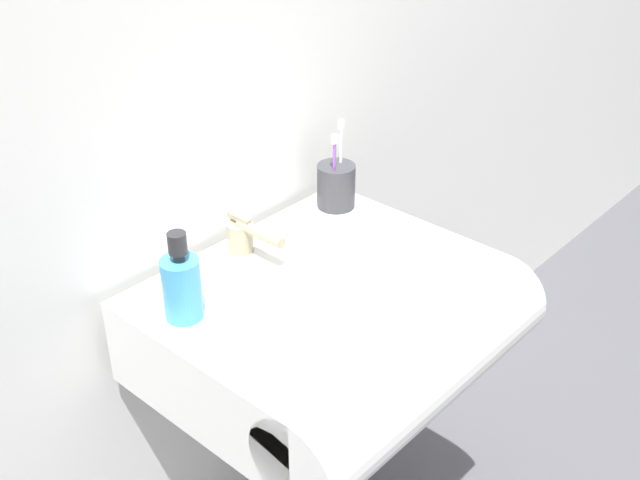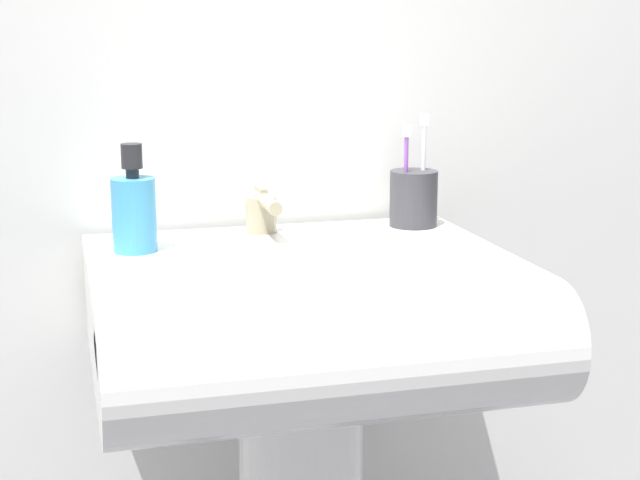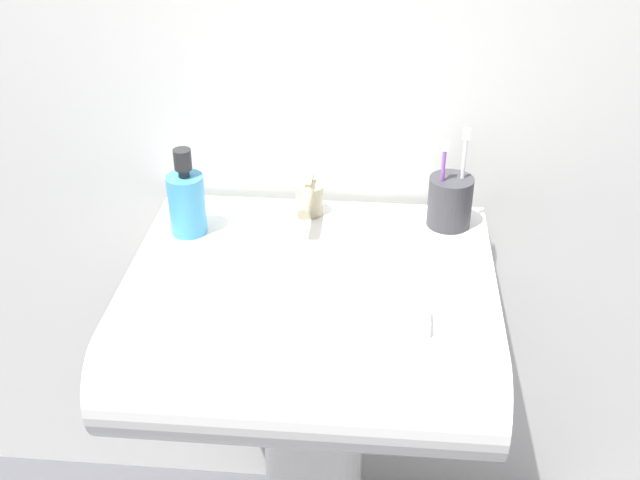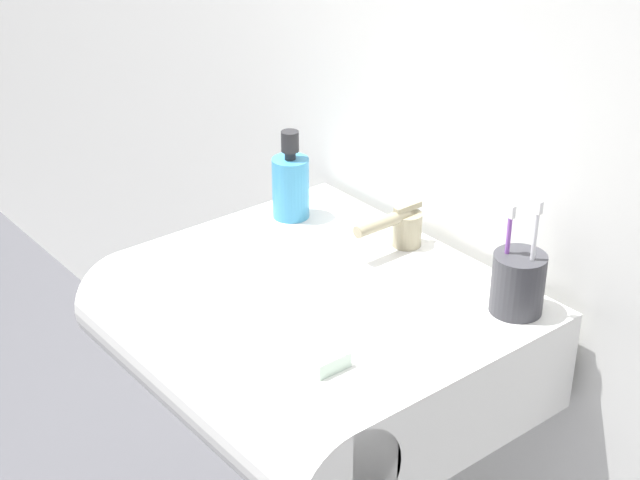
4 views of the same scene
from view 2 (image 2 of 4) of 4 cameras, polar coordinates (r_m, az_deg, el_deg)
sink_basin at (r=1.45m, az=-0.55°, el=-4.80°), size 0.63×0.55×0.17m
faucet at (r=1.62m, az=-3.35°, el=1.70°), size 0.05×0.14×0.08m
toothbrush_cup at (r=1.69m, az=5.46°, el=2.48°), size 0.08×0.08×0.19m
soap_bottle at (r=1.52m, az=-10.77°, el=1.70°), size 0.07×0.07×0.17m
bar_soap at (r=1.37m, az=6.78°, el=-1.52°), size 0.08×0.06×0.02m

